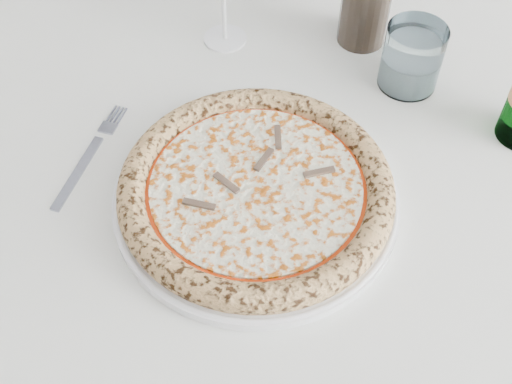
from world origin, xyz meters
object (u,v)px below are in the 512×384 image
dining_table (278,183)px  tumbler (411,61)px  pizza (256,189)px  plate (256,198)px

dining_table → tumbler: (0.14, 0.18, 0.12)m
pizza → tumbler: 0.31m
plate → pizza: pizza is taller
pizza → dining_table: bearing=90.0°
pizza → tumbler: size_ratio=3.56×
plate → pizza: (-0.00, 0.00, 0.02)m
plate → tumbler: (0.14, 0.28, 0.03)m
tumbler → plate: bearing=-116.0°
dining_table → pizza: 0.15m
dining_table → plate: bearing=-90.0°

